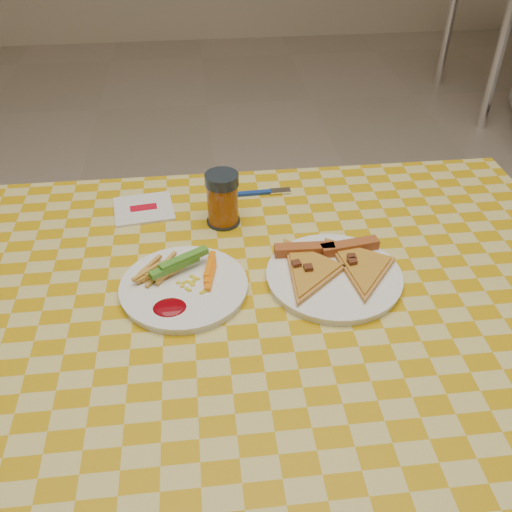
% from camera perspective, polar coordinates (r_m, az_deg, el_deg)
% --- Properties ---
extents(table, '(1.28, 0.88, 0.76)m').
position_cam_1_polar(table, '(1.05, -0.34, -6.95)').
color(table, white).
rests_on(table, ground).
extents(plate_left, '(0.27, 0.27, 0.01)m').
position_cam_1_polar(plate_left, '(1.01, -7.21, -3.20)').
color(plate_left, white).
rests_on(plate_left, table).
extents(plate_right, '(0.25, 0.25, 0.01)m').
position_cam_1_polar(plate_right, '(1.04, 7.79, -2.12)').
color(plate_right, white).
rests_on(plate_right, table).
extents(fries_veggies, '(0.17, 0.16, 0.04)m').
position_cam_1_polar(fries_veggies, '(1.01, -7.77, -1.98)').
color(fries_veggies, gold).
rests_on(fries_veggies, plate_left).
extents(pizza_slices, '(0.25, 0.23, 0.02)m').
position_cam_1_polar(pizza_slices, '(1.04, 7.81, -0.92)').
color(pizza_slices, gold).
rests_on(pizza_slices, plate_right).
extents(drink_glass, '(0.07, 0.07, 0.11)m').
position_cam_1_polar(drink_glass, '(1.15, -3.36, 5.67)').
color(drink_glass, black).
rests_on(drink_glass, table).
extents(napkin, '(0.14, 0.13, 0.01)m').
position_cam_1_polar(napkin, '(1.24, -11.17, 4.66)').
color(napkin, silver).
rests_on(napkin, table).
extents(fork, '(0.15, 0.02, 0.01)m').
position_cam_1_polar(fork, '(1.27, 0.29, 6.37)').
color(fork, navy).
rests_on(fork, table).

